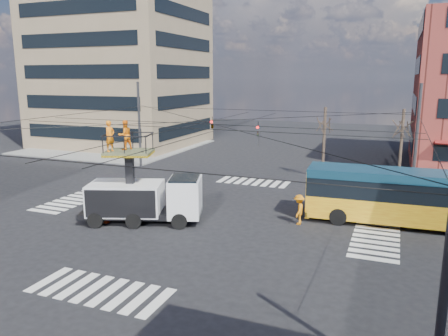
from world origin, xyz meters
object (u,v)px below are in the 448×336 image
traffic_cone (105,216)px  flagger (299,210)px  city_bus (420,198)px  worker_ground (133,202)px  utility_truck (144,189)px

traffic_cone → flagger: 11.38m
city_bus → worker_ground: size_ratio=6.16×
traffic_cone → worker_ground: size_ratio=0.36×
utility_truck → city_bus: 15.84m
utility_truck → worker_ground: utility_truck is taller
traffic_cone → worker_ground: bearing=50.4°
traffic_cone → utility_truck: bearing=25.6°
city_bus → flagger: bearing=-164.9°
utility_truck → worker_ground: (-1.03, 0.29, -0.98)m
utility_truck → city_bus: utility_truck is taller
traffic_cone → worker_ground: 1.81m
utility_truck → flagger: utility_truck is taller
utility_truck → traffic_cone: (-2.11, -1.01, -1.64)m
utility_truck → flagger: 9.11m
traffic_cone → worker_ground: (1.07, 1.30, 0.66)m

